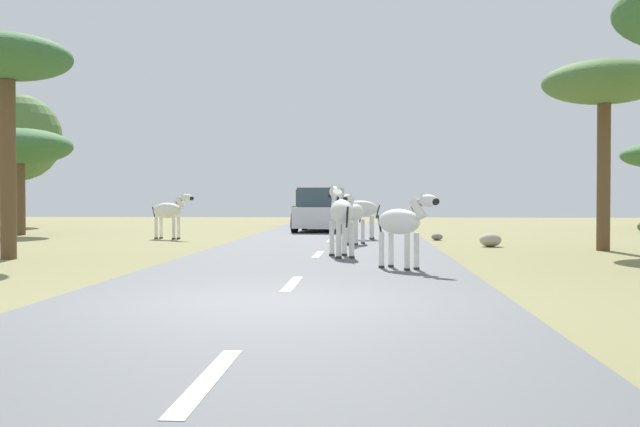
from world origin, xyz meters
name	(u,v)px	position (x,y,z in m)	size (l,w,h in m)	color
ground_plane	(268,306)	(0.00, 0.00, 0.00)	(90.00, 90.00, 0.00)	olive
road	(276,304)	(0.10, 0.00, 0.03)	(6.00, 64.00, 0.05)	#56595B
lane_markings	(265,314)	(0.10, -1.00, 0.05)	(0.16, 56.00, 0.01)	silver
zebra_0	(354,213)	(0.88, 11.96, 0.94)	(0.71, 1.55, 1.50)	silver
zebra_1	(358,209)	(0.94, 14.74, 1.01)	(1.71, 0.58, 1.61)	silver
zebra_2	(402,223)	(1.89, 4.51, 0.91)	(1.20, 1.23, 1.44)	silver
zebra_3	(341,213)	(0.65, 7.35, 1.04)	(0.73, 1.74, 1.67)	silver
zebra_4	(170,211)	(-5.39, 15.28, 0.94)	(1.60, 0.84, 1.58)	silver
car_0	(316,209)	(-1.23, 26.53, 0.85)	(2.12, 4.39, 1.74)	#476B38
car_1	(322,211)	(-0.58, 20.52, 0.85)	(2.21, 4.44, 1.74)	silver
tree_0	(604,86)	(7.39, 10.48, 4.29)	(3.16, 3.16, 4.94)	brown
tree_3	(21,147)	(-11.68, 17.68, 3.30)	(3.77, 3.77, 3.98)	brown
tree_6	(17,138)	(-16.10, 26.53, 4.40)	(4.31, 4.31, 6.56)	brown
tree_7	(7,64)	(-6.78, 6.87, 4.37)	(2.85, 2.85, 5.01)	brown
rock_1	(490,240)	(4.72, 11.88, 0.19)	(0.61, 0.61, 0.38)	#A89E8C
rock_2	(437,237)	(3.53, 15.07, 0.11)	(0.37, 0.34, 0.22)	gray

